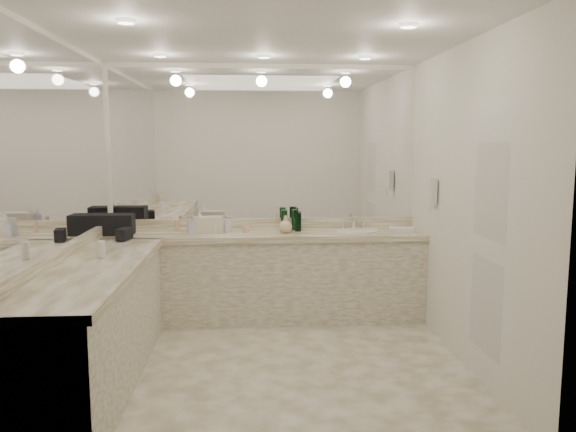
{
  "coord_description": "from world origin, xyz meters",
  "views": [
    {
      "loc": [
        -0.14,
        -4.4,
        1.79
      ],
      "look_at": [
        0.19,
        0.4,
        1.17
      ],
      "focal_mm": 35.0,
      "sensor_mm": 36.0,
      "label": 1
    }
  ],
  "objects": [
    {
      "name": "wall_phone",
      "position": [
        1.56,
        0.7,
        1.35
      ],
      "size": [
        0.06,
        0.1,
        0.24
      ],
      "primitive_type": "cube",
      "color": "white",
      "rests_on": "wall_right"
    },
    {
      "name": "amenity_bottle_3",
      "position": [
        -0.19,
        1.2,
        0.93
      ],
      "size": [
        0.06,
        0.06,
        0.06
      ],
      "primitive_type": "cylinder",
      "color": "#E0B28C",
      "rests_on": "vanity_back_top"
    },
    {
      "name": "cream_cosmetic_case",
      "position": [
        -0.56,
        1.24,
        0.98
      ],
      "size": [
        0.3,
        0.21,
        0.16
      ],
      "primitive_type": "cube",
      "rotation": [
        0.0,
        0.0,
        0.11
      ],
      "color": "beige",
      "rests_on": "vanity_back_top"
    },
    {
      "name": "green_bottle_4",
      "position": [
        0.34,
        1.23,
        0.99
      ],
      "size": [
        0.07,
        0.07,
        0.19
      ],
      "primitive_type": "cylinder",
      "color": "#135026",
      "rests_on": "vanity_back_top"
    },
    {
      "name": "floor",
      "position": [
        0.0,
        0.0,
        0.0
      ],
      "size": [
        3.2,
        3.2,
        0.0
      ],
      "primitive_type": "plane",
      "color": "silver",
      "rests_on": "ground"
    },
    {
      "name": "wall_back",
      "position": [
        0.0,
        1.5,
        1.3
      ],
      "size": [
        3.2,
        0.02,
        2.6
      ],
      "primitive_type": "cube",
      "color": "white",
      "rests_on": "floor"
    },
    {
      "name": "green_bottle_3",
      "position": [
        0.21,
        1.36,
        1.0
      ],
      "size": [
        0.07,
        0.07,
        0.2
      ],
      "primitive_type": "cylinder",
      "color": "#135026",
      "rests_on": "vanity_back_top"
    },
    {
      "name": "green_bottle_0",
      "position": [
        0.35,
        1.34,
        1.0
      ],
      "size": [
        0.06,
        0.06,
        0.19
      ],
      "primitive_type": "cylinder",
      "color": "#135026",
      "rests_on": "vanity_back_top"
    },
    {
      "name": "green_bottle_1",
      "position": [
        0.35,
        1.24,
        0.99
      ],
      "size": [
        0.07,
        0.07,
        0.19
      ],
      "primitive_type": "cylinder",
      "color": "#135026",
      "rests_on": "vanity_back_top"
    },
    {
      "name": "vanity_back_top",
      "position": [
        0.0,
        1.19,
        0.87
      ],
      "size": [
        3.2,
        0.64,
        0.06
      ],
      "primitive_type": "cube",
      "color": "white",
      "rests_on": "vanity_back_base"
    },
    {
      "name": "ceiling",
      "position": [
        0.0,
        0.0,
        2.6
      ],
      "size": [
        3.2,
        3.2,
        0.0
      ],
      "primitive_type": "plane",
      "color": "white",
      "rests_on": "floor"
    },
    {
      "name": "mirror_left",
      "position": [
        -1.59,
        0.0,
        1.77
      ],
      "size": [
        0.01,
        2.92,
        1.55
      ],
      "primitive_type": "cube",
      "color": "white",
      "rests_on": "wall_left"
    },
    {
      "name": "mirror_back",
      "position": [
        0.0,
        1.49,
        1.77
      ],
      "size": [
        3.12,
        0.01,
        1.55
      ],
      "primitive_type": "cube",
      "color": "white",
      "rests_on": "wall_back"
    },
    {
      "name": "soap_bottle_a",
      "position": [
        -0.65,
        1.19,
        1.02
      ],
      "size": [
        0.11,
        0.11,
        0.23
      ],
      "primitive_type": "imported",
      "rotation": [
        0.0,
        0.0,
        0.29
      ],
      "color": "white",
      "rests_on": "vanity_back_top"
    },
    {
      "name": "black_bag_spill",
      "position": [
        -1.3,
        0.79,
        0.95
      ],
      "size": [
        0.13,
        0.21,
        0.11
      ],
      "primitive_type": "cube",
      "rotation": [
        0.0,
        0.0,
        -0.2
      ],
      "color": "black",
      "rests_on": "vanity_left_top"
    },
    {
      "name": "amenity_bottle_1",
      "position": [
        -0.5,
        1.17,
        0.94
      ],
      "size": [
        0.04,
        0.04,
        0.08
      ],
      "primitive_type": "cylinder",
      "color": "white",
      "rests_on": "vanity_back_top"
    },
    {
      "name": "vanity_left_top",
      "position": [
        -1.29,
        -0.3,
        0.87
      ],
      "size": [
        0.64,
        2.42,
        0.06
      ],
      "primitive_type": "cube",
      "color": "white",
      "rests_on": "vanity_left_base"
    },
    {
      "name": "wall_left",
      "position": [
        -1.6,
        0.0,
        1.3
      ],
      "size": [
        0.02,
        3.0,
        2.6
      ],
      "primitive_type": "cube",
      "color": "white",
      "rests_on": "floor"
    },
    {
      "name": "green_bottle_2",
      "position": [
        0.32,
        1.34,
        1.0
      ],
      "size": [
        0.07,
        0.07,
        0.21
      ],
      "primitive_type": "cylinder",
      "color": "#135026",
      "rests_on": "vanity_back_top"
    },
    {
      "name": "soap_bottle_c",
      "position": [
        0.21,
        1.15,
        0.99
      ],
      "size": [
        0.16,
        0.16,
        0.18
      ],
      "primitive_type": "imported",
      "rotation": [
        0.0,
        0.0,
        -0.24
      ],
      "color": "beige",
      "rests_on": "vanity_back_top"
    },
    {
      "name": "amenity_bottle_4",
      "position": [
        -0.37,
        1.2,
        0.95
      ],
      "size": [
        0.05,
        0.05,
        0.09
      ],
      "primitive_type": "cylinder",
      "color": "silver",
      "rests_on": "vanity_back_top"
    },
    {
      "name": "black_toiletry_bag",
      "position": [
        -1.46,
        1.15,
        1.0
      ],
      "size": [
        0.36,
        0.23,
        0.2
      ],
      "primitive_type": "cube",
      "rotation": [
        0.0,
        0.0,
        0.03
      ],
      "color": "black",
      "rests_on": "vanity_back_top"
    },
    {
      "name": "door",
      "position": [
        1.59,
        -0.5,
        1.05
      ],
      "size": [
        0.02,
        0.82,
        2.1
      ],
      "primitive_type": "cube",
      "color": "white",
      "rests_on": "wall_right"
    },
    {
      "name": "soap_bottle_b",
      "position": [
        -0.72,
        1.14,
        0.99
      ],
      "size": [
        0.1,
        0.1,
        0.18
      ],
      "primitive_type": "imported",
      "rotation": [
        0.0,
        0.0,
        0.32
      ],
      "color": "silver",
      "rests_on": "vanity_back_top"
    },
    {
      "name": "wall_right",
      "position": [
        1.6,
        0.0,
        1.3
      ],
      "size": [
        0.02,
        3.0,
        2.6
      ],
      "primitive_type": "cube",
      "color": "white",
      "rests_on": "floor"
    },
    {
      "name": "amenity_bottle_0",
      "position": [
        -0.37,
        1.34,
        0.95
      ],
      "size": [
        0.06,
        0.06,
        0.11
      ],
      "primitive_type": "cylinder",
      "color": "silver",
      "rests_on": "vanity_back_top"
    },
    {
      "name": "lotion_left",
      "position": [
        -1.3,
        -0.02,
        0.97
      ],
      "size": [
        0.06,
        0.06,
        0.14
      ],
      "primitive_type": "cylinder",
      "color": "white",
      "rests_on": "vanity_left_top"
    },
    {
      "name": "backsplash_left",
      "position": [
        -1.58,
        0.0,
        0.95
      ],
      "size": [
        0.04,
        3.0,
        0.1
      ],
      "primitive_type": "cube",
      "color": "white",
      "rests_on": "vanity_left_top"
    },
    {
      "name": "vanity_back_base",
      "position": [
        0.0,
        1.2,
        0.42
      ],
      "size": [
        3.2,
        0.6,
        0.84
      ],
      "primitive_type": "cube",
      "color": "silver",
      "rests_on": "floor"
    },
    {
      "name": "hand_towel",
      "position": [
        1.4,
        1.15,
        0.92
      ],
      "size": [
        0.27,
        0.21,
        0.04
      ],
      "primitive_type": "cube",
      "rotation": [
        0.0,
        0.0,
        -0.21
      ],
      "color": "white",
      "rests_on": "vanity_back_top"
    },
    {
      "name": "faucet",
      "position": [
        0.95,
        1.41,
        0.97
      ],
      "size": [
        0.24,
        0.16,
        0.14
      ],
      "primitive_type": "cube",
      "color": "silver",
      "rests_on": "vanity_back_top"
    },
    {
      "name": "vanity_left_base",
      "position": [
        -1.3,
        -0.3,
        0.42
      ],
      "size": [
        0.6,
        2.4,
        0.84
      ],
      "primitive_type": "cube",
      "color": "silver",
      "rests_on": "floor"
    },
    {
      "name": "amenity_bottle_2",
      "position": [
        -0.89,
        1.33,
        0.96
      ],
      "size": [
        0.04,
        0.04,
        0.12
      ],
      "primitive_type": "cylinder",
      "color": "#E0B28C",
      "rests_on": "vanity_back_top"
    },
    {
      "name": "backsplash_back",
      "position": [
        0.0,
        1.48,
        0.95
      ],
      "size": [
        3.2,
        0.04,
        0.1
      ],
      "primitive_type": "cube",
      "color": "white",
      "rests_on": "vanity_back_top"
    },
    {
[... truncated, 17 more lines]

